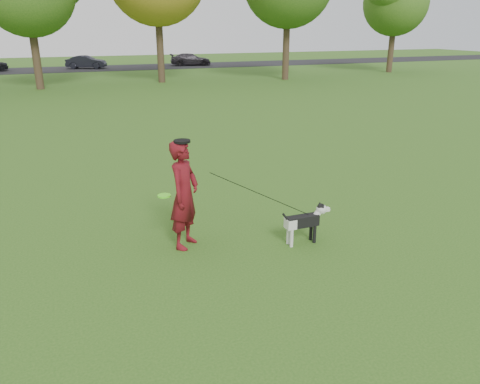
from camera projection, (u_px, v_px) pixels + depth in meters
name	position (u px, v px, depth m)	size (l,w,h in m)	color
ground	(259.00, 244.00, 8.59)	(120.00, 120.00, 0.00)	#285116
road	(89.00, 69.00, 43.70)	(120.00, 7.00, 0.02)	black
man	(184.00, 195.00, 8.21)	(0.71, 0.47, 1.96)	#5A0C1A
dog	(306.00, 220.00, 8.50)	(0.99, 0.20, 0.75)	black
car_mid	(86.00, 62.00, 43.45)	(1.25, 3.58, 1.18)	black
car_right	(191.00, 59.00, 46.89)	(1.64, 4.03, 1.17)	black
man_held_items	(262.00, 195.00, 8.36)	(2.69, 0.83, 1.46)	#5AFB1F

